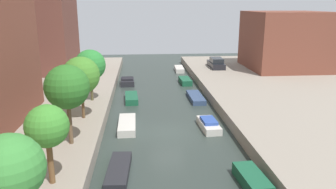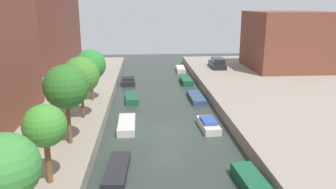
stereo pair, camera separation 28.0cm
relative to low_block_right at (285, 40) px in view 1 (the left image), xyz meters
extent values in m
plane|color=#2D3833|center=(-18.00, -20.41, -4.88)|extent=(84.00, 84.00, 0.00)
cube|color=brown|center=(0.00, 0.00, 0.00)|extent=(10.00, 10.45, 7.76)
sphere|color=#3B8939|center=(-24.61, -34.03, -0.57)|extent=(2.47, 2.47, 2.47)
cylinder|color=brown|center=(-24.61, -29.24, -2.73)|extent=(0.29, 0.29, 2.31)
sphere|color=#3E8D2F|center=(-24.61, -29.24, -0.83)|extent=(2.14, 2.14, 2.14)
cylinder|color=brown|center=(-24.61, -24.29, -2.48)|extent=(0.27, 0.27, 2.80)
sphere|color=#2C6D24|center=(-24.61, -24.29, -0.10)|extent=(2.80, 2.80, 2.80)
cylinder|color=brown|center=(-24.61, -19.25, -2.66)|extent=(0.22, 0.22, 2.44)
sphere|color=#42842A|center=(-24.61, -19.25, -0.43)|extent=(2.90, 2.90, 2.90)
cylinder|color=brown|center=(-24.61, -14.23, -2.70)|extent=(0.24, 0.24, 2.37)
sphere|color=#2B8133|center=(-24.61, -14.23, -0.53)|extent=(2.83, 2.83, 2.83)
cube|color=black|center=(-9.29, 1.27, -3.51)|extent=(1.85, 4.76, 0.74)
cube|color=#1E2328|center=(-9.29, 0.92, -2.81)|extent=(1.60, 2.63, 0.66)
cube|color=#232328|center=(-21.45, -26.76, -4.65)|extent=(1.47, 4.25, 0.47)
cube|color=beige|center=(-21.21, -19.25, -4.59)|extent=(1.40, 4.19, 0.58)
cube|color=#195638|center=(-21.02, -11.32, -4.58)|extent=(1.43, 3.75, 0.61)
cube|color=#232328|center=(-21.68, -4.02, -4.55)|extent=(1.77, 3.12, 0.67)
cube|color=black|center=(-21.68, -4.12, -4.10)|extent=(1.47, 1.74, 0.22)
cube|color=#195638|center=(-13.99, -28.69, -4.53)|extent=(1.44, 3.20, 0.70)
cube|color=beige|center=(-14.62, -19.88, -4.60)|extent=(1.46, 3.51, 0.56)
cube|color=#2D4C9E|center=(-14.62, -19.84, -4.21)|extent=(1.18, 1.95, 0.24)
cube|color=#33476B|center=(-14.29, -11.47, -4.64)|extent=(1.43, 4.53, 0.49)
cube|color=#195638|center=(-14.41, -4.10, -4.55)|extent=(1.39, 3.29, 0.67)
cube|color=beige|center=(-14.23, 3.97, -4.58)|extent=(1.32, 3.84, 0.61)
camera|label=1|loc=(-20.04, -44.81, 4.90)|focal=35.61mm
camera|label=2|loc=(-19.76, -44.83, 4.90)|focal=35.61mm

